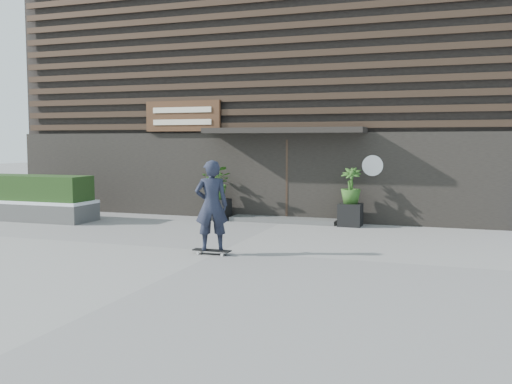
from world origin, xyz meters
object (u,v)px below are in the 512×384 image
at_px(raised_bed, 36,211).
at_px(skateboarder, 212,206).
at_px(planter_pot_left, 218,209).
at_px(planter_pot_right, 350,215).

xyz_separation_m(raised_bed, skateboarder, (6.82, -3.05, 0.73)).
xyz_separation_m(planter_pot_left, raised_bed, (-4.96, -1.73, -0.05)).
relative_size(planter_pot_left, raised_bed, 0.17).
bearing_deg(raised_bed, planter_pot_right, 11.16).
bearing_deg(planter_pot_left, raised_bed, -160.79).
relative_size(planter_pot_right, raised_bed, 0.17).
relative_size(raised_bed, skateboarder, 1.86).
bearing_deg(planter_pot_right, raised_bed, -168.84).
height_order(planter_pot_left, skateboarder, skateboarder).
bearing_deg(planter_pot_right, planter_pot_left, 180.00).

